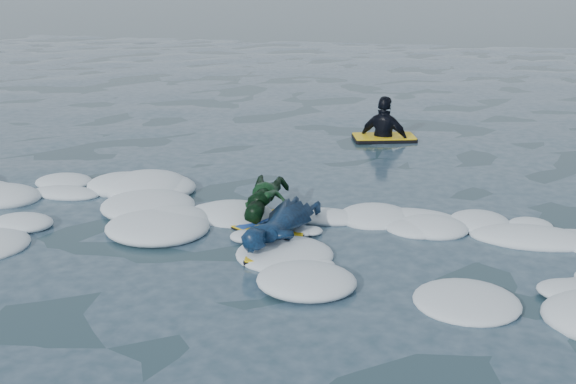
{
  "coord_description": "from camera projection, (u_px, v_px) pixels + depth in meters",
  "views": [
    {
      "loc": [
        2.66,
        -6.79,
        3.06
      ],
      "look_at": [
        0.7,
        1.6,
        0.28
      ],
      "focal_mm": 45.0,
      "sensor_mm": 36.0,
      "label": 1
    }
  ],
  "objects": [
    {
      "name": "foam_band",
      "position": [
        221.0,
        224.0,
        8.76
      ],
      "size": [
        12.0,
        3.1,
        0.3
      ],
      "primitive_type": null,
      "color": "white",
      "rests_on": "ground"
    },
    {
      "name": "prone_woman_unit",
      "position": [
        280.0,
        227.0,
        8.1
      ],
      "size": [
        0.86,
        1.6,
        0.39
      ],
      "rotation": [
        0.0,
        0.0,
        1.68
      ],
      "color": "black",
      "rests_on": "ground"
    },
    {
      "name": "ground",
      "position": [
        192.0,
        256.0,
        7.81
      ],
      "size": [
        120.0,
        120.0,
        0.0
      ],
      "primitive_type": "plane",
      "color": "#152D34",
      "rests_on": "ground"
    },
    {
      "name": "prone_child_unit",
      "position": [
        266.0,
        202.0,
        8.82
      ],
      "size": [
        0.79,
        1.25,
        0.46
      ],
      "rotation": [
        0.0,
        0.0,
        1.01
      ],
      "color": "black",
      "rests_on": "ground"
    },
    {
      "name": "waiting_rider_unit",
      "position": [
        384.0,
        142.0,
        12.82
      ],
      "size": [
        1.22,
        0.89,
        1.64
      ],
      "rotation": [
        0.0,
        0.0,
        0.29
      ],
      "color": "black",
      "rests_on": "ground"
    }
  ]
}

